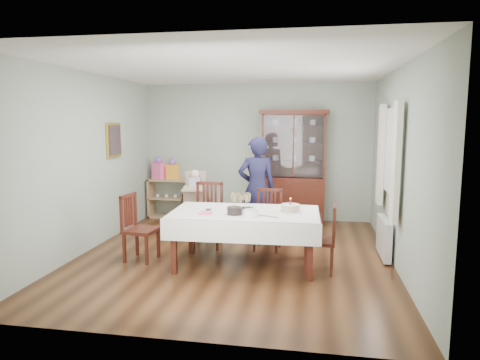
% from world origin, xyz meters
% --- Properties ---
extents(floor, '(5.00, 5.00, 0.00)m').
position_xyz_m(floor, '(0.00, 0.00, 0.00)').
color(floor, '#593319').
rests_on(floor, ground).
extents(room_shell, '(5.00, 5.00, 5.00)m').
position_xyz_m(room_shell, '(0.00, 0.53, 1.70)').
color(room_shell, '#9EAA99').
rests_on(room_shell, floor).
extents(dining_table, '(2.03, 1.21, 0.76)m').
position_xyz_m(dining_table, '(0.23, -0.40, 0.38)').
color(dining_table, '#4E1B13').
rests_on(dining_table, floor).
extents(china_cabinet, '(1.30, 0.48, 2.18)m').
position_xyz_m(china_cabinet, '(0.75, 2.26, 1.12)').
color(china_cabinet, '#4E1B13').
rests_on(china_cabinet, floor).
extents(sideboard, '(0.90, 0.38, 0.80)m').
position_xyz_m(sideboard, '(-1.75, 2.28, 0.40)').
color(sideboard, tan).
rests_on(sideboard, floor).
extents(picture_frame, '(0.04, 0.48, 0.58)m').
position_xyz_m(picture_frame, '(-2.22, 0.80, 1.65)').
color(picture_frame, gold).
rests_on(picture_frame, room_shell).
extents(window, '(0.04, 1.02, 1.22)m').
position_xyz_m(window, '(2.22, 0.30, 1.55)').
color(window, white).
rests_on(window, room_shell).
extents(curtain_left, '(0.07, 0.30, 1.55)m').
position_xyz_m(curtain_left, '(2.16, -0.32, 1.45)').
color(curtain_left, silver).
rests_on(curtain_left, room_shell).
extents(curtain_right, '(0.07, 0.30, 1.55)m').
position_xyz_m(curtain_right, '(2.16, 0.92, 1.45)').
color(curtain_right, silver).
rests_on(curtain_right, room_shell).
extents(radiator, '(0.10, 0.80, 0.55)m').
position_xyz_m(radiator, '(2.16, 0.30, 0.30)').
color(radiator, white).
rests_on(radiator, floor).
extents(chair_far_left, '(0.48, 0.48, 1.00)m').
position_xyz_m(chair_far_left, '(-0.50, 0.41, 0.30)').
color(chair_far_left, '#4E1B13').
rests_on(chair_far_left, floor).
extents(chair_far_right, '(0.44, 0.44, 0.92)m').
position_xyz_m(chair_far_right, '(0.45, 0.41, 0.28)').
color(chair_far_right, '#4E1B13').
rests_on(chair_far_right, floor).
extents(chair_end_left, '(0.47, 0.47, 0.95)m').
position_xyz_m(chair_end_left, '(-1.29, -0.41, 0.28)').
color(chair_end_left, '#4E1B13').
rests_on(chair_end_left, floor).
extents(chair_end_right, '(0.43, 0.43, 0.89)m').
position_xyz_m(chair_end_right, '(1.25, -0.45, 0.27)').
color(chair_end_right, '#4E1B13').
rests_on(chair_end_right, floor).
extents(woman, '(0.72, 0.57, 1.72)m').
position_xyz_m(woman, '(0.20, 0.98, 0.86)').
color(woman, black).
rests_on(woman, floor).
extents(high_chair, '(0.57, 0.57, 1.13)m').
position_xyz_m(high_chair, '(-0.91, 1.15, 0.44)').
color(high_chair, black).
rests_on(high_chair, floor).
extents(champagne_tray, '(0.38, 0.38, 0.23)m').
position_xyz_m(champagne_tray, '(0.15, -0.30, 0.83)').
color(champagne_tray, silver).
rests_on(champagne_tray, dining_table).
extents(birthday_cake, '(0.29, 0.29, 0.20)m').
position_xyz_m(birthday_cake, '(0.84, -0.36, 0.81)').
color(birthday_cake, white).
rests_on(birthday_cake, dining_table).
extents(plate_stack_dark, '(0.22, 0.22, 0.10)m').
position_xyz_m(plate_stack_dark, '(0.12, -0.60, 0.81)').
color(plate_stack_dark, black).
rests_on(plate_stack_dark, dining_table).
extents(plate_stack_white, '(0.26, 0.26, 0.08)m').
position_xyz_m(plate_stack_white, '(0.35, -0.67, 0.80)').
color(plate_stack_white, white).
rests_on(plate_stack_white, dining_table).
extents(napkin_stack, '(0.16, 0.16, 0.02)m').
position_xyz_m(napkin_stack, '(-0.27, -0.64, 0.77)').
color(napkin_stack, '#F95BA1').
rests_on(napkin_stack, dining_table).
extents(cutlery, '(0.12, 0.15, 0.01)m').
position_xyz_m(cutlery, '(-0.32, -0.39, 0.77)').
color(cutlery, silver).
rests_on(cutlery, dining_table).
extents(cake_knife, '(0.28, 0.14, 0.01)m').
position_xyz_m(cake_knife, '(0.57, -0.67, 0.77)').
color(cake_knife, silver).
rests_on(cake_knife, dining_table).
extents(gift_bag_pink, '(0.29, 0.24, 0.46)m').
position_xyz_m(gift_bag_pink, '(-1.99, 2.26, 1.00)').
color(gift_bag_pink, '#F95BA1').
rests_on(gift_bag_pink, sideboard).
extents(gift_bag_orange, '(0.25, 0.19, 0.42)m').
position_xyz_m(gift_bag_orange, '(-1.69, 2.26, 0.99)').
color(gift_bag_orange, '#FF9D28').
rests_on(gift_bag_orange, sideboard).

